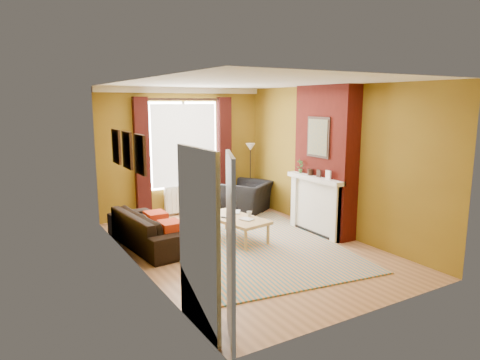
{
  "coord_description": "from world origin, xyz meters",
  "views": [
    {
      "loc": [
        -3.72,
        -6.07,
        2.49
      ],
      "look_at": [
        0.0,
        0.25,
        1.15
      ],
      "focal_mm": 32.0,
      "sensor_mm": 36.0,
      "label": 1
    }
  ],
  "objects_px": {
    "armchair": "(248,197)",
    "coffee_table": "(235,220)",
    "sofa": "(150,229)",
    "wicker_stool": "(208,206)",
    "floor_lamp": "(250,157)"
  },
  "relations": [
    {
      "from": "armchair",
      "to": "coffee_table",
      "type": "distance_m",
      "value": 2.07
    },
    {
      "from": "sofa",
      "to": "armchair",
      "type": "xyz_separation_m",
      "value": [
        2.7,
        1.11,
        0.04
      ]
    },
    {
      "from": "sofa",
      "to": "wicker_stool",
      "type": "relative_size",
      "value": 4.05
    },
    {
      "from": "armchair",
      "to": "wicker_stool",
      "type": "bearing_deg",
      "value": -35.08
    },
    {
      "from": "armchair",
      "to": "floor_lamp",
      "type": "distance_m",
      "value": 0.97
    },
    {
      "from": "floor_lamp",
      "to": "wicker_stool",
      "type": "bearing_deg",
      "value": -166.6
    },
    {
      "from": "sofa",
      "to": "coffee_table",
      "type": "bearing_deg",
      "value": -115.81
    },
    {
      "from": "coffee_table",
      "to": "floor_lamp",
      "type": "distance_m",
      "value": 2.63
    },
    {
      "from": "armchair",
      "to": "coffee_table",
      "type": "height_order",
      "value": "armchair"
    },
    {
      "from": "sofa",
      "to": "wicker_stool",
      "type": "height_order",
      "value": "sofa"
    },
    {
      "from": "armchair",
      "to": "sofa",
      "type": "bearing_deg",
      "value": -11.23
    },
    {
      "from": "sofa",
      "to": "coffee_table",
      "type": "relative_size",
      "value": 1.48
    },
    {
      "from": "sofa",
      "to": "armchair",
      "type": "distance_m",
      "value": 2.92
    },
    {
      "from": "coffee_table",
      "to": "wicker_stool",
      "type": "xyz_separation_m",
      "value": [
        0.27,
        1.66,
        -0.13
      ]
    },
    {
      "from": "armchair",
      "to": "floor_lamp",
      "type": "bearing_deg",
      "value": -163.29
    }
  ]
}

